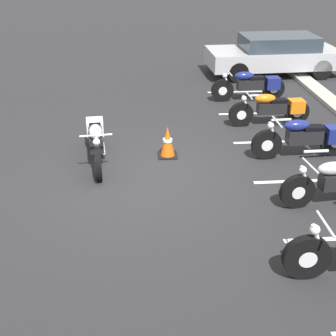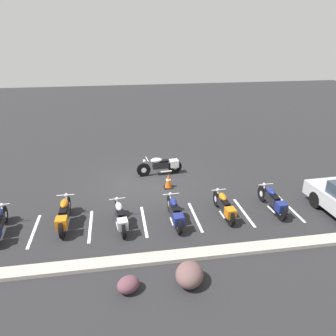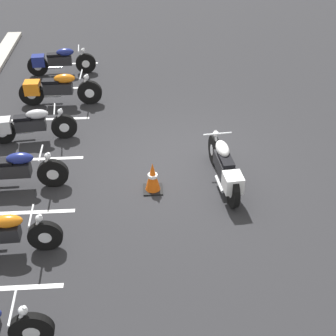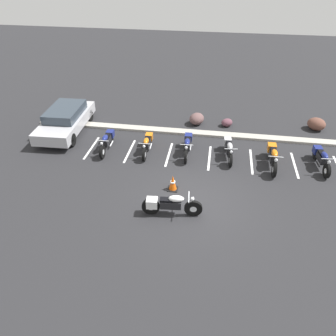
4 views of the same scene
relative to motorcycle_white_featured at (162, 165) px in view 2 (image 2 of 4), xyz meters
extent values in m
plane|color=#262628|center=(0.91, 0.82, -0.46)|extent=(60.00, 60.00, 0.00)
cylinder|color=black|center=(0.87, 0.08, -0.13)|extent=(0.66, 0.18, 0.65)
cylinder|color=silver|center=(0.87, 0.08, -0.13)|extent=(0.26, 0.15, 0.25)
cylinder|color=black|center=(-0.65, -0.06, -0.13)|extent=(0.66, 0.18, 0.65)
cylinder|color=silver|center=(-0.65, -0.06, -0.13)|extent=(0.26, 0.15, 0.25)
cube|color=black|center=(0.06, 0.00, 0.02)|extent=(0.77, 0.34, 0.30)
ellipsoid|color=white|center=(0.26, 0.02, 0.28)|extent=(0.57, 0.31, 0.24)
cube|color=black|center=(-0.10, -0.01, 0.21)|extent=(0.45, 0.28, 0.08)
cube|color=white|center=(-0.60, -0.06, 0.05)|extent=(0.43, 0.39, 0.34)
cylinder|color=silver|center=(0.76, 0.07, 0.13)|extent=(0.26, 0.08, 0.53)
cylinder|color=silver|center=(0.70, 0.06, 0.38)|extent=(0.09, 0.61, 0.04)
sphere|color=silver|center=(0.82, 0.07, 0.30)|extent=(0.14, 0.14, 0.14)
cylinder|color=silver|center=(-0.20, 0.12, -0.28)|extent=(0.55, 0.12, 0.07)
cylinder|color=black|center=(-3.60, 3.30, -0.14)|extent=(0.14, 0.63, 0.63)
cylinder|color=silver|center=(-3.60, 3.30, -0.14)|extent=(0.13, 0.24, 0.24)
cylinder|color=black|center=(-3.65, 4.77, -0.14)|extent=(0.14, 0.63, 0.63)
cylinder|color=silver|center=(-3.65, 4.77, -0.14)|extent=(0.13, 0.24, 0.24)
cube|color=black|center=(-3.62, 4.08, 0.00)|extent=(0.29, 0.73, 0.29)
ellipsoid|color=navy|center=(-3.62, 3.89, 0.26)|extent=(0.27, 0.54, 0.23)
cube|color=black|center=(-3.63, 4.24, 0.19)|extent=(0.24, 0.43, 0.08)
cube|color=navy|center=(-3.65, 4.72, 0.03)|extent=(0.36, 0.39, 0.32)
cylinder|color=silver|center=(-3.60, 3.41, 0.10)|extent=(0.07, 0.25, 0.51)
cylinder|color=silver|center=(-3.60, 3.47, 0.35)|extent=(0.59, 0.06, 0.03)
sphere|color=silver|center=(-3.60, 3.34, 0.28)|extent=(0.13, 0.13, 0.13)
cylinder|color=silver|center=(-3.50, 4.32, -0.28)|extent=(0.09, 0.53, 0.07)
cylinder|color=black|center=(-1.66, 3.40, -0.16)|extent=(0.13, 0.61, 0.60)
cylinder|color=silver|center=(-1.66, 3.40, -0.16)|extent=(0.12, 0.23, 0.23)
cylinder|color=black|center=(-1.72, 4.81, -0.16)|extent=(0.13, 0.61, 0.60)
cylinder|color=silver|center=(-1.72, 4.81, -0.16)|extent=(0.12, 0.23, 0.23)
cube|color=black|center=(-1.69, 4.15, -0.02)|extent=(0.28, 0.70, 0.27)
ellipsoid|color=orange|center=(-1.69, 3.97, 0.23)|extent=(0.26, 0.52, 0.22)
cube|color=black|center=(-1.70, 4.31, 0.16)|extent=(0.23, 0.41, 0.07)
cube|color=orange|center=(-1.72, 4.77, 0.01)|extent=(0.34, 0.38, 0.31)
cylinder|color=silver|center=(-1.67, 3.51, 0.08)|extent=(0.06, 0.24, 0.49)
cylinder|color=silver|center=(-1.67, 3.56, 0.32)|extent=(0.57, 0.06, 0.03)
sphere|color=silver|center=(-1.66, 3.44, 0.25)|extent=(0.13, 0.13, 0.13)
cylinder|color=silver|center=(-1.57, 4.38, -0.29)|extent=(0.08, 0.50, 0.06)
cylinder|color=black|center=(0.21, 3.52, -0.14)|extent=(0.13, 0.64, 0.64)
cylinder|color=silver|center=(0.21, 3.52, -0.14)|extent=(0.13, 0.24, 0.24)
cylinder|color=black|center=(0.17, 5.01, -0.14)|extent=(0.13, 0.64, 0.64)
cylinder|color=silver|center=(0.17, 5.01, -0.14)|extent=(0.13, 0.24, 0.24)
cube|color=black|center=(0.19, 4.31, 0.01)|extent=(0.29, 0.74, 0.29)
ellipsoid|color=navy|center=(0.19, 4.12, 0.27)|extent=(0.27, 0.55, 0.23)
cube|color=black|center=(0.18, 4.48, 0.20)|extent=(0.24, 0.43, 0.08)
cube|color=navy|center=(0.17, 4.96, 0.03)|extent=(0.36, 0.39, 0.33)
cylinder|color=silver|center=(0.21, 3.63, 0.11)|extent=(0.06, 0.25, 0.51)
cylinder|color=silver|center=(0.21, 3.69, 0.36)|extent=(0.60, 0.05, 0.03)
sphere|color=silver|center=(0.21, 3.57, 0.28)|extent=(0.13, 0.13, 0.13)
cylinder|color=silver|center=(0.32, 4.56, -0.28)|extent=(0.08, 0.53, 0.07)
cylinder|color=black|center=(2.18, 3.52, -0.15)|extent=(0.18, 0.62, 0.61)
cylinder|color=silver|center=(2.18, 3.52, -0.15)|extent=(0.14, 0.24, 0.23)
cylinder|color=black|center=(2.02, 4.95, -0.15)|extent=(0.18, 0.62, 0.61)
cylinder|color=silver|center=(2.02, 4.95, -0.15)|extent=(0.14, 0.24, 0.23)
cube|color=black|center=(2.10, 4.28, -0.01)|extent=(0.33, 0.73, 0.28)
ellipsoid|color=#B7B7BC|center=(2.12, 4.10, 0.24)|extent=(0.30, 0.54, 0.22)
cube|color=black|center=(2.08, 4.44, 0.18)|extent=(0.27, 0.43, 0.07)
cube|color=#B7B7BC|center=(2.03, 4.91, 0.02)|extent=(0.37, 0.40, 0.32)
cylinder|color=silver|center=(2.17, 3.63, 0.09)|extent=(0.08, 0.25, 0.49)
cylinder|color=silver|center=(2.16, 3.69, 0.33)|extent=(0.58, 0.09, 0.03)
sphere|color=silver|center=(2.17, 3.57, 0.26)|extent=(0.13, 0.13, 0.13)
cylinder|color=silver|center=(2.20, 4.53, -0.29)|extent=(0.12, 0.52, 0.07)
cylinder|color=black|center=(3.99, 3.04, -0.12)|extent=(0.13, 0.67, 0.67)
cylinder|color=silver|center=(3.99, 3.04, -0.12)|extent=(0.13, 0.25, 0.25)
cylinder|color=black|center=(4.01, 4.61, -0.12)|extent=(0.13, 0.67, 0.67)
cylinder|color=silver|center=(4.01, 4.61, -0.12)|extent=(0.13, 0.25, 0.25)
cube|color=black|center=(4.00, 3.87, 0.03)|extent=(0.29, 0.77, 0.30)
ellipsoid|color=orange|center=(4.00, 3.67, 0.30)|extent=(0.27, 0.57, 0.24)
cube|color=black|center=(4.00, 4.05, 0.23)|extent=(0.25, 0.45, 0.08)
cube|color=orange|center=(4.01, 4.56, 0.06)|extent=(0.37, 0.41, 0.34)
cylinder|color=silver|center=(3.99, 3.16, 0.14)|extent=(0.06, 0.26, 0.54)
cylinder|color=silver|center=(3.99, 3.22, 0.40)|extent=(0.63, 0.04, 0.04)
sphere|color=silver|center=(3.99, 3.09, 0.32)|extent=(0.14, 0.14, 0.14)
cylinder|color=silver|center=(4.15, 4.13, -0.27)|extent=(0.08, 0.56, 0.07)
cylinder|color=black|center=(6.16, 3.32, -0.15)|extent=(0.17, 0.63, 0.62)
cylinder|color=silver|center=(6.16, 3.32, -0.15)|extent=(0.14, 0.25, 0.24)
cylinder|color=silver|center=(6.15, 3.43, 0.10)|extent=(0.08, 0.25, 0.50)
cylinder|color=silver|center=(6.14, 3.49, 0.34)|extent=(0.58, 0.08, 0.03)
sphere|color=silver|center=(6.15, 3.37, 0.27)|extent=(0.13, 0.13, 0.13)
cylinder|color=black|center=(-5.42, 4.14, -0.14)|extent=(0.25, 0.65, 0.64)
cube|color=#A8A399|center=(0.91, 6.29, -0.40)|extent=(18.00, 0.50, 0.12)
ellipsoid|color=brown|center=(0.36, 7.44, -0.15)|extent=(1.03, 1.12, 0.61)
ellipsoid|color=brown|center=(2.00, 7.44, -0.25)|extent=(0.80, 0.76, 0.42)
cube|color=black|center=(-0.08, 1.48, -0.44)|extent=(0.40, 0.40, 0.03)
cone|color=#EA590F|center=(-0.08, 1.48, -0.13)|extent=(0.32, 0.32, 0.66)
cylinder|color=white|center=(-0.08, 1.48, -0.09)|extent=(0.20, 0.20, 0.06)
cube|color=white|center=(-4.43, 4.07, -0.45)|extent=(0.10, 2.10, 0.00)
cube|color=white|center=(-2.54, 4.07, -0.45)|extent=(0.10, 2.10, 0.00)
cube|color=white|center=(-0.64, 4.07, -0.45)|extent=(0.10, 2.10, 0.00)
cube|color=white|center=(1.26, 4.07, -0.45)|extent=(0.10, 2.10, 0.00)
cube|color=white|center=(3.15, 4.07, -0.45)|extent=(0.10, 2.10, 0.00)
cube|color=white|center=(5.05, 4.07, -0.45)|extent=(0.10, 2.10, 0.00)
camera|label=1|loc=(8.92, 0.77, 3.77)|focal=50.00mm
camera|label=2|loc=(2.08, 14.23, 5.84)|focal=35.00mm
camera|label=3|loc=(-7.78, 1.67, 5.39)|focal=50.00mm
camera|label=4|loc=(1.38, -8.80, 7.64)|focal=35.00mm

